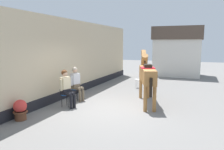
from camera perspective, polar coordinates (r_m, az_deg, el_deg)
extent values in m
plane|color=slate|center=(10.95, 5.43, -4.32)|extent=(40.00, 40.00, 0.00)
cube|color=#CCB793|center=(10.38, -10.52, 4.39)|extent=(0.30, 14.00, 3.40)
cube|color=black|center=(10.58, -10.21, -3.86)|extent=(0.34, 14.00, 0.36)
cube|color=silver|center=(16.98, 16.31, 4.24)|extent=(3.20, 2.40, 2.60)
cube|color=brown|center=(16.97, 16.55, 10.14)|extent=(3.40, 2.60, 0.90)
cylinder|color=#194C99|center=(8.49, -11.79, -4.88)|extent=(0.34, 0.34, 0.03)
cylinder|color=black|center=(8.45, -11.11, -6.61)|extent=(0.02, 0.02, 0.45)
cylinder|color=black|center=(8.68, -11.45, -6.22)|extent=(0.02, 0.02, 0.45)
cylinder|color=black|center=(8.53, -12.67, -6.52)|extent=(0.02, 0.02, 0.45)
cube|color=black|center=(8.47, -11.81, -4.12)|extent=(0.32, 0.37, 0.20)
cube|color=beige|center=(8.41, -11.88, -1.99)|extent=(0.30, 0.39, 0.44)
sphere|color=tan|center=(8.36, -11.95, 0.37)|extent=(0.20, 0.20, 0.20)
sphere|color=#593319|center=(8.37, -12.04, 0.59)|extent=(0.22, 0.22, 0.22)
cylinder|color=black|center=(8.39, -10.53, -4.55)|extent=(0.40, 0.23, 0.13)
cylinder|color=black|center=(8.33, -9.59, -6.75)|extent=(0.11, 0.11, 0.46)
cylinder|color=black|center=(8.29, -11.35, -4.73)|extent=(0.40, 0.23, 0.13)
cylinder|color=black|center=(8.22, -10.40, -6.96)|extent=(0.11, 0.11, 0.46)
cylinder|color=beige|center=(8.53, -10.77, -2.16)|extent=(0.09, 0.09, 0.42)
cylinder|color=beige|center=(8.28, -12.82, -2.53)|extent=(0.09, 0.09, 0.42)
cylinder|color=#194C99|center=(9.42, -9.33, -3.54)|extent=(0.34, 0.34, 0.03)
cylinder|color=black|center=(9.37, -8.75, -5.10)|extent=(0.02, 0.02, 0.45)
cylinder|color=black|center=(9.60, -9.01, -4.78)|extent=(0.02, 0.02, 0.45)
cylinder|color=black|center=(9.45, -10.14, -5.01)|extent=(0.02, 0.02, 0.45)
cube|color=brown|center=(9.40, -9.35, -2.85)|extent=(0.33, 0.38, 0.20)
cube|color=silver|center=(9.34, -9.39, -0.93)|extent=(0.32, 0.39, 0.44)
sphere|color=tan|center=(9.30, -9.44, 1.20)|extent=(0.20, 0.20, 0.20)
sphere|color=#B2A38E|center=(9.31, -9.52, 1.40)|extent=(0.22, 0.22, 0.22)
cylinder|color=brown|center=(9.32, -8.21, -3.24)|extent=(0.40, 0.25, 0.13)
cylinder|color=brown|center=(9.24, -7.40, -5.22)|extent=(0.11, 0.11, 0.46)
cylinder|color=brown|center=(9.21, -8.96, -3.38)|extent=(0.40, 0.25, 0.13)
cylinder|color=brown|center=(9.14, -8.15, -5.39)|extent=(0.11, 0.11, 0.46)
cylinder|color=silver|center=(9.46, -8.38, -1.10)|extent=(0.09, 0.09, 0.42)
cylinder|color=silver|center=(9.21, -10.26, -1.39)|extent=(0.09, 0.09, 0.42)
cube|color=#9E6B38|center=(8.64, 8.96, 0.10)|extent=(1.13, 2.22, 0.52)
cylinder|color=#9E6B38|center=(9.71, 7.32, -3.25)|extent=(0.13, 0.13, 0.90)
cylinder|color=#9E6B38|center=(9.74, 9.14, -3.25)|extent=(0.13, 0.13, 0.90)
cylinder|color=#9E6B38|center=(7.82, 8.49, -6.04)|extent=(0.13, 0.13, 0.90)
cylinder|color=#9E6B38|center=(7.86, 10.75, -6.02)|extent=(0.13, 0.13, 0.90)
cylinder|color=#9E6B38|center=(9.78, 8.24, 3.34)|extent=(0.47, 0.69, 0.73)
cube|color=#9E6B38|center=(10.10, 8.09, 5.24)|extent=(0.34, 0.56, 0.40)
cube|color=black|center=(9.75, 8.27, 4.15)|extent=(0.24, 0.61, 0.48)
cylinder|color=black|center=(7.57, 9.87, -3.17)|extent=(0.13, 0.13, 0.65)
cube|color=red|center=(8.51, 9.08, 1.84)|extent=(0.67, 0.73, 0.03)
cube|color=black|center=(8.50, 9.09, 2.31)|extent=(0.41, 0.51, 0.12)
cylinder|color=brown|center=(7.54, -22.26, -9.54)|extent=(0.34, 0.34, 0.28)
cylinder|color=brown|center=(7.51, -22.31, -8.67)|extent=(0.43, 0.43, 0.04)
sphere|color=red|center=(7.46, -22.38, -7.34)|extent=(0.40, 0.40, 0.40)
cylinder|color=white|center=(11.89, 6.57, -1.16)|extent=(0.32, 0.32, 0.03)
cylinder|color=silver|center=(11.90, 7.16, -2.29)|extent=(0.02, 0.02, 0.43)
cylinder|color=silver|center=(12.05, 6.39, -2.14)|extent=(0.02, 0.02, 0.43)
cylinder|color=silver|center=(11.84, 6.11, -2.33)|extent=(0.02, 0.02, 0.43)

